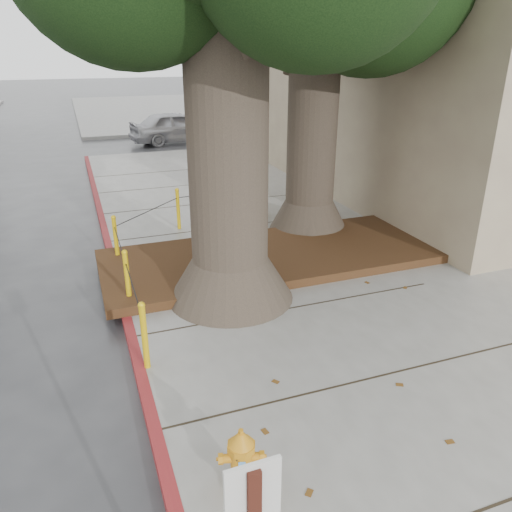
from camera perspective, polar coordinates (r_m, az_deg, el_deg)
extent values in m
plane|color=#28282B|center=(6.35, 7.48, -16.03)|extent=(140.00, 140.00, 0.00)
cube|color=slate|center=(35.56, -6.51, 16.41)|extent=(16.00, 20.00, 0.15)
cube|color=maroon|center=(7.87, -14.41, -7.59)|extent=(0.14, 26.00, 0.16)
cube|color=black|center=(9.63, 1.80, 0.00)|extent=(6.40, 2.60, 0.16)
cube|color=tan|center=(17.89, 26.41, 24.03)|extent=(12.00, 13.00, 10.00)
cube|color=silver|center=(35.49, 12.21, 23.23)|extent=(10.00, 10.00, 9.00)
cube|color=slate|center=(43.83, 15.26, 24.78)|extent=(12.00, 14.00, 12.00)
cone|color=#4C3F33|center=(8.12, -2.92, -2.46)|extent=(2.04, 2.04, 0.70)
cylinder|color=#4C3F33|center=(7.48, -3.23, 11.73)|extent=(1.20, 1.20, 4.22)
cone|color=#4C3F33|center=(11.19, 6.02, 4.66)|extent=(1.77, 1.77, 0.70)
cylinder|color=#4C3F33|center=(10.76, 6.43, 13.90)|extent=(1.04, 1.04, 3.84)
cylinder|color=gold|center=(6.49, -12.62, -9.01)|extent=(0.08, 0.08, 0.90)
sphere|color=gold|center=(6.27, -12.97, -5.51)|extent=(0.09, 0.09, 0.09)
cylinder|color=gold|center=(8.08, -14.48, -2.56)|extent=(0.08, 0.08, 0.90)
sphere|color=gold|center=(7.91, -14.80, 0.39)|extent=(0.09, 0.09, 0.09)
cylinder|color=gold|center=(9.74, -15.71, 1.74)|extent=(0.08, 0.08, 0.90)
sphere|color=gold|center=(9.60, -15.99, 4.24)|extent=(0.09, 0.09, 0.09)
cylinder|color=gold|center=(11.33, -8.89, 5.28)|extent=(0.08, 0.08, 0.90)
sphere|color=gold|center=(11.21, -9.03, 7.47)|extent=(0.09, 0.09, 0.09)
cylinder|color=gold|center=(12.10, 1.21, 6.68)|extent=(0.08, 0.08, 0.90)
sphere|color=gold|center=(11.99, 1.23, 8.75)|extent=(0.09, 0.09, 0.09)
cylinder|color=black|center=(7.15, -13.85, -3.53)|extent=(0.02, 1.80, 0.02)
cylinder|color=black|center=(8.81, -15.33, 1.41)|extent=(0.02, 1.80, 0.02)
cylinder|color=black|center=(10.43, -12.17, 5.05)|extent=(1.51, 1.51, 0.02)
cylinder|color=black|center=(11.60, -3.71, 7.30)|extent=(2.20, 0.22, 0.02)
cylinder|color=orange|center=(5.12, -1.63, -24.87)|extent=(0.36, 0.36, 0.05)
cylinder|color=orange|center=(4.94, -1.66, -22.94)|extent=(0.25, 0.25, 0.46)
cylinder|color=orange|center=(4.78, -1.70, -20.95)|extent=(0.33, 0.33, 0.06)
cone|color=orange|center=(4.72, -1.71, -20.19)|extent=(0.30, 0.30, 0.13)
cylinder|color=orange|center=(4.66, -1.72, -19.45)|extent=(0.06, 0.06, 0.05)
cylinder|color=orange|center=(4.86, -3.19, -22.10)|extent=(0.15, 0.11, 0.08)
cylinder|color=orange|center=(4.87, -0.18, -21.97)|extent=(0.15, 0.11, 0.08)
cylinder|color=orange|center=(4.87, -1.58, -23.86)|extent=(0.15, 0.15, 0.12)
cube|color=#5999D8|center=(4.78, -1.61, -22.75)|extent=(0.06, 0.02, 0.06)
cube|color=silver|center=(2.16, -0.37, -25.70)|extent=(0.23, 0.02, 0.33)
imported|color=#B4B3B9|center=(22.97, -9.08, 14.36)|extent=(4.23, 2.16, 1.38)
imported|color=maroon|center=(26.18, 4.87, 15.40)|extent=(3.82, 1.57, 1.23)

